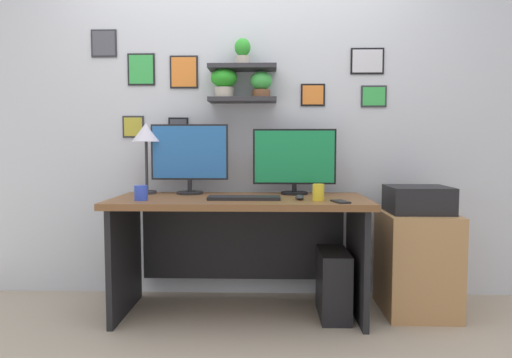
# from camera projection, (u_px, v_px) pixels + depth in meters

# --- Properties ---
(ground_plane) EXTENTS (8.00, 8.00, 0.00)m
(ground_plane) POSITION_uv_depth(u_px,v_px,m) (240.00, 313.00, 2.96)
(ground_plane) COLOR tan
(back_wall_assembly) EXTENTS (4.40, 0.24, 2.70)m
(back_wall_assembly) POSITION_uv_depth(u_px,v_px,m) (243.00, 106.00, 3.29)
(back_wall_assembly) COLOR silver
(back_wall_assembly) RESTS_ON ground
(desk) EXTENTS (1.60, 0.68, 0.75)m
(desk) POSITION_uv_depth(u_px,v_px,m) (241.00, 229.00, 2.97)
(desk) COLOR brown
(desk) RESTS_ON ground
(monitor_left) EXTENTS (0.52, 0.18, 0.47)m
(monitor_left) POSITION_uv_depth(u_px,v_px,m) (190.00, 156.00, 3.11)
(monitor_left) COLOR black
(monitor_left) RESTS_ON desk
(monitor_right) EXTENTS (0.56, 0.18, 0.44)m
(monitor_right) POSITION_uv_depth(u_px,v_px,m) (294.00, 160.00, 3.09)
(monitor_right) COLOR black
(monitor_right) RESTS_ON desk
(keyboard) EXTENTS (0.44, 0.14, 0.02)m
(keyboard) POSITION_uv_depth(u_px,v_px,m) (244.00, 198.00, 2.80)
(keyboard) COLOR black
(keyboard) RESTS_ON desk
(computer_mouse) EXTENTS (0.06, 0.09, 0.03)m
(computer_mouse) POSITION_uv_depth(u_px,v_px,m) (300.00, 197.00, 2.79)
(computer_mouse) COLOR #2D2D33
(computer_mouse) RESTS_ON desk
(desk_lamp) EXTENTS (0.19, 0.19, 0.48)m
(desk_lamp) POSITION_uv_depth(u_px,v_px,m) (146.00, 137.00, 3.11)
(desk_lamp) COLOR #2D2D33
(desk_lamp) RESTS_ON desk
(cell_phone) EXTENTS (0.11, 0.15, 0.01)m
(cell_phone) POSITION_uv_depth(u_px,v_px,m) (341.00, 202.00, 2.66)
(cell_phone) COLOR black
(cell_phone) RESTS_ON desk
(coffee_mug) EXTENTS (0.08, 0.08, 0.09)m
(coffee_mug) POSITION_uv_depth(u_px,v_px,m) (141.00, 193.00, 2.76)
(coffee_mug) COLOR blue
(coffee_mug) RESTS_ON desk
(pen_cup) EXTENTS (0.07, 0.07, 0.10)m
(pen_cup) POSITION_uv_depth(u_px,v_px,m) (318.00, 192.00, 2.74)
(pen_cup) COLOR yellow
(pen_cup) RESTS_ON desk
(drawer_cabinet) EXTENTS (0.44, 0.50, 0.65)m
(drawer_cabinet) POSITION_uv_depth(u_px,v_px,m) (416.00, 262.00, 2.97)
(drawer_cabinet) COLOR tan
(drawer_cabinet) RESTS_ON ground
(printer) EXTENTS (0.38, 0.34, 0.17)m
(printer) POSITION_uv_depth(u_px,v_px,m) (418.00, 199.00, 2.94)
(printer) COLOR black
(printer) RESTS_ON drawer_cabinet
(computer_tower_right) EXTENTS (0.18, 0.40, 0.42)m
(computer_tower_right) POSITION_uv_depth(u_px,v_px,m) (333.00, 283.00, 2.90)
(computer_tower_right) COLOR black
(computer_tower_right) RESTS_ON ground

